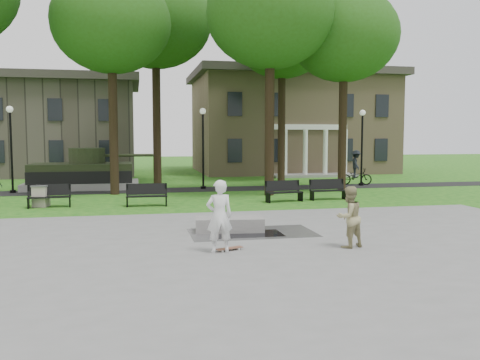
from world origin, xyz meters
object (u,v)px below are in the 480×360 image
at_px(park_bench_0, 50,195).
at_px(skateboarder, 219,216).
at_px(cyclist, 356,171).
at_px(trash_bin, 41,196).
at_px(concrete_block, 229,224).
at_px(friend_watching, 349,217).

bearing_deg(park_bench_0, skateboarder, -64.94).
bearing_deg(cyclist, trash_bin, 123.41).
bearing_deg(cyclist, skateboarder, 158.81).
height_order(concrete_block, friend_watching, friend_watching).
relative_size(concrete_block, cyclist, 0.99).
bearing_deg(skateboarder, friend_watching, 174.90).
height_order(cyclist, trash_bin, cyclist).
bearing_deg(skateboarder, concrete_block, -108.58).
relative_size(park_bench_0, trash_bin, 1.91).
height_order(friend_watching, park_bench_0, friend_watching).
bearing_deg(trash_bin, friend_watching, -46.64).
bearing_deg(trash_bin, park_bench_0, -29.61).
height_order(skateboarder, cyclist, cyclist).
height_order(cyclist, park_bench_0, cyclist).
xyz_separation_m(cyclist, park_bench_0, (-17.47, -6.77, -0.38)).
xyz_separation_m(skateboarder, cyclist, (11.60, 16.90, -0.09)).
xyz_separation_m(friend_watching, trash_bin, (-9.89, 10.48, -0.39)).
distance_m(park_bench_0, trash_bin, 0.45).
xyz_separation_m(concrete_block, trash_bin, (-7.08, 7.42, 0.24)).
distance_m(friend_watching, park_bench_0, 13.98).
relative_size(friend_watching, trash_bin, 1.79).
bearing_deg(concrete_block, cyclist, 52.32).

